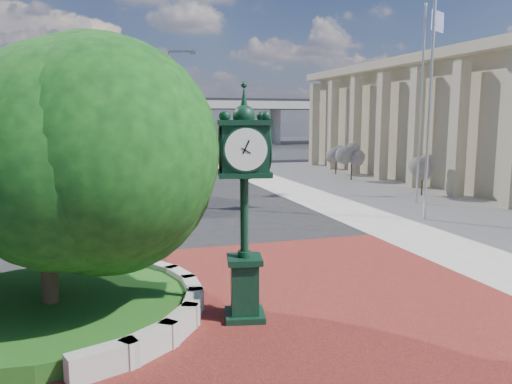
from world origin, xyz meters
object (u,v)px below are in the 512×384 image
object	(u,v)px
post_clock	(244,195)
flagpole_a	(431,85)
parked_car	(152,153)
flagpole_b	(421,104)
street_lamp_near	(173,106)
street_lamp_far	(116,105)

from	to	relation	value
post_clock	flagpole_a	size ratio (longest dim) A/B	0.45
parked_car	flagpole_b	world-z (taller)	flagpole_b
parked_car	street_lamp_near	size ratio (longest dim) A/B	0.53
flagpole_b	street_lamp_far	size ratio (longest dim) A/B	1.04
post_clock	street_lamp_far	distance (m)	43.18
flagpole_a	flagpole_b	size ratio (longest dim) A/B	1.13
post_clock	flagpole_a	world-z (taller)	flagpole_a
flagpole_b	street_lamp_far	bearing A→B (deg)	114.54
street_lamp_near	flagpole_a	bearing A→B (deg)	-63.33
post_clock	flagpole_a	xyz separation A→B (m)	(10.57, 8.15, 3.03)
flagpole_a	street_lamp_far	bearing A→B (deg)	108.81
post_clock	flagpole_b	distance (m)	17.74
parked_car	flagpole_a	world-z (taller)	flagpole_a
post_clock	flagpole_b	world-z (taller)	flagpole_b
street_lamp_far	flagpole_a	bearing A→B (deg)	-71.19
post_clock	street_lamp_far	world-z (taller)	street_lamp_far
parked_car	post_clock	bearing A→B (deg)	-97.44
flagpole_a	street_lamp_near	bearing A→B (deg)	116.67
post_clock	street_lamp_near	distance (m)	25.36
parked_car	street_lamp_far	distance (m)	6.01
street_lamp_near	street_lamp_far	world-z (taller)	street_lamp_far
parked_car	flagpole_a	xyz separation A→B (m)	(8.45, -34.58, 5.04)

